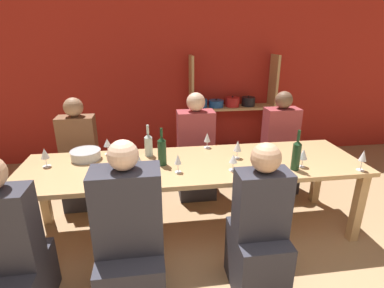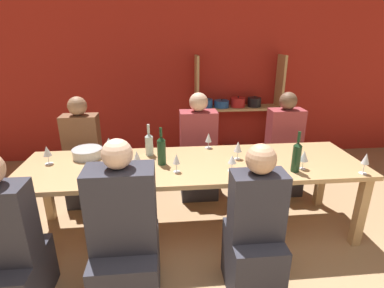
% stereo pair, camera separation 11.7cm
% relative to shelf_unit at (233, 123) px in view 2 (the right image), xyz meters
% --- Properties ---
extents(wall_back_red, '(8.80, 0.06, 2.70)m').
position_rel_shelf_unit_xyz_m(wall_back_red, '(-0.61, 0.20, 0.79)').
color(wall_back_red, red).
rests_on(wall_back_red, ground_plane).
extents(shelf_unit, '(1.28, 0.30, 1.57)m').
position_rel_shelf_unit_xyz_m(shelf_unit, '(0.00, 0.00, 0.00)').
color(shelf_unit, tan).
rests_on(shelf_unit, ground_plane).
extents(dining_table, '(3.11, 0.86, 0.73)m').
position_rel_shelf_unit_xyz_m(dining_table, '(-0.80, -1.82, 0.10)').
color(dining_table, tan).
rests_on(dining_table, ground_plane).
extents(mixing_bowl, '(0.28, 0.28, 0.09)m').
position_rel_shelf_unit_xyz_m(mixing_bowl, '(-1.79, -1.59, 0.22)').
color(mixing_bowl, '#B7BABC').
rests_on(mixing_bowl, dining_table).
extents(wine_bottle_green, '(0.08, 0.08, 0.31)m').
position_rel_shelf_unit_xyz_m(wine_bottle_green, '(-1.20, -1.58, 0.29)').
color(wine_bottle_green, '#B2C6C1').
rests_on(wine_bottle_green, dining_table).
extents(wine_bottle_dark, '(0.07, 0.07, 0.36)m').
position_rel_shelf_unit_xyz_m(wine_bottle_dark, '(0.06, -2.08, 0.31)').
color(wine_bottle_dark, '#19381E').
rests_on(wine_bottle_dark, dining_table).
extents(wine_bottle_amber, '(0.08, 0.08, 0.35)m').
position_rel_shelf_unit_xyz_m(wine_bottle_amber, '(-1.08, -1.82, 0.31)').
color(wine_bottle_amber, '#19381E').
rests_on(wine_bottle_amber, dining_table).
extents(wine_glass_white_a, '(0.06, 0.06, 0.16)m').
position_rel_shelf_unit_xyz_m(wine_glass_white_a, '(-1.30, -1.87, 0.27)').
color(wine_glass_white_a, white).
rests_on(wine_glass_white_a, dining_table).
extents(wine_glass_white_b, '(0.07, 0.07, 0.16)m').
position_rel_shelf_unit_xyz_m(wine_glass_white_b, '(-1.60, -1.48, 0.28)').
color(wine_glass_white_b, white).
rests_on(wine_glass_white_b, dining_table).
extents(wine_glass_red_a, '(0.08, 0.08, 0.17)m').
position_rel_shelf_unit_xyz_m(wine_glass_red_a, '(0.15, -2.04, 0.29)').
color(wine_glass_red_a, white).
rests_on(wine_glass_red_a, dining_table).
extents(wine_glass_white_c, '(0.06, 0.06, 0.17)m').
position_rel_shelf_unit_xyz_m(wine_glass_white_c, '(-0.96, -1.99, 0.29)').
color(wine_glass_white_c, white).
rests_on(wine_glass_white_c, dining_table).
extents(wine_glass_white_d, '(0.07, 0.07, 0.15)m').
position_rel_shelf_unit_xyz_m(wine_glass_white_d, '(-0.48, -2.02, 0.28)').
color(wine_glass_white_d, white).
rests_on(wine_glass_white_d, dining_table).
extents(wine_glass_red_b, '(0.07, 0.07, 0.19)m').
position_rel_shelf_unit_xyz_m(wine_glass_red_b, '(0.62, -2.18, 0.30)').
color(wine_glass_red_b, white).
rests_on(wine_glass_red_b, dining_table).
extents(wine_glass_white_e, '(0.07, 0.07, 0.17)m').
position_rel_shelf_unit_xyz_m(wine_glass_white_e, '(-2.11, -1.71, 0.29)').
color(wine_glass_white_e, white).
rests_on(wine_glass_white_e, dining_table).
extents(wine_glass_white_f, '(0.07, 0.07, 0.16)m').
position_rel_shelf_unit_xyz_m(wine_glass_white_f, '(-0.60, -1.45, 0.28)').
color(wine_glass_white_f, white).
rests_on(wine_glass_white_f, dining_table).
extents(wine_glass_white_g, '(0.08, 0.08, 0.18)m').
position_rel_shelf_unit_xyz_m(wine_glass_white_g, '(-0.37, -1.76, 0.29)').
color(wine_glass_white_g, white).
rests_on(wine_glass_white_g, dining_table).
extents(person_near_a, '(0.45, 0.56, 1.25)m').
position_rel_shelf_unit_xyz_m(person_near_a, '(-1.35, -2.57, -0.11)').
color(person_near_a, '#2D2D38').
rests_on(person_near_a, ground_plane).
extents(person_far_a, '(0.43, 0.53, 1.24)m').
position_rel_shelf_unit_xyz_m(person_far_a, '(-0.66, -1.04, -0.11)').
color(person_far_a, '#2D2D38').
rests_on(person_far_a, ground_plane).
extents(person_near_b, '(0.37, 0.46, 1.19)m').
position_rel_shelf_unit_xyz_m(person_near_b, '(-0.43, -2.59, -0.12)').
color(person_near_b, '#2D2D38').
rests_on(person_near_b, ground_plane).
extents(person_far_b, '(0.40, 0.50, 1.23)m').
position_rel_shelf_unit_xyz_m(person_far_b, '(0.38, -1.05, -0.11)').
color(person_far_b, '#2D2D38').
rests_on(person_far_b, ground_plane).
extents(person_near_c, '(0.41, 0.52, 1.18)m').
position_rel_shelf_unit_xyz_m(person_near_c, '(-2.14, -2.56, -0.13)').
color(person_near_c, '#2D2D38').
rests_on(person_near_c, ground_plane).
extents(person_far_c, '(0.39, 0.48, 1.23)m').
position_rel_shelf_unit_xyz_m(person_far_c, '(-1.97, -1.10, -0.11)').
color(person_far_c, '#2D2D38').
rests_on(person_far_c, ground_plane).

